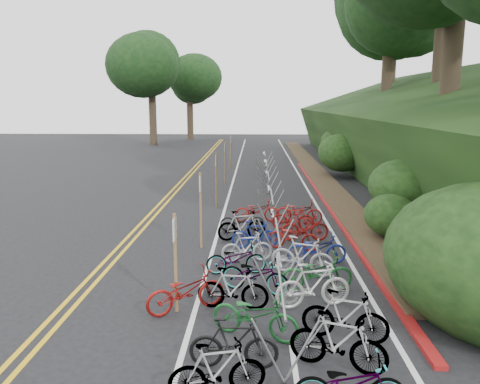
% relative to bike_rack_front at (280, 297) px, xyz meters
% --- Properties ---
extents(ground, '(120.00, 120.00, 0.00)m').
position_rel_bike_rack_front_xyz_m(ground, '(-2.88, 0.90, -0.89)').
color(ground, black).
rests_on(ground, ground).
extents(road_markings, '(7.47, 80.00, 0.01)m').
position_rel_bike_rack_front_xyz_m(road_markings, '(-2.25, 11.00, -0.89)').
color(road_markings, gold).
rests_on(road_markings, ground).
extents(red_curb, '(0.25, 28.00, 0.10)m').
position_rel_bike_rack_front_xyz_m(red_curb, '(2.82, 12.90, -0.84)').
color(red_curb, maroon).
rests_on(red_curb, ground).
extents(embankment, '(14.30, 48.14, 9.11)m').
position_rel_bike_rack_front_xyz_m(embankment, '(10.08, 19.94, 1.67)').
color(embankment, black).
rests_on(embankment, ground).
extents(bike_rack_front, '(1.16, 3.32, 1.21)m').
position_rel_bike_rack_front_xyz_m(bike_rack_front, '(0.00, 0.00, 0.00)').
color(bike_rack_front, gray).
rests_on(bike_rack_front, ground).
extents(bike_racks_rest, '(1.14, 23.00, 1.17)m').
position_rel_bike_rack_front_xyz_m(bike_racks_rest, '(0.12, 13.90, -0.04)').
color(bike_racks_rest, gray).
rests_on(bike_racks_rest, ground).
extents(signpost_near, '(0.08, 0.40, 2.30)m').
position_rel_bike_rack_front_xyz_m(signpost_near, '(-2.30, 1.17, 0.42)').
color(signpost_near, brown).
rests_on(signpost_near, ground).
extents(signposts_rest, '(0.08, 18.40, 2.50)m').
position_rel_bike_rack_front_xyz_m(signposts_rest, '(-2.28, 14.90, 0.54)').
color(signposts_rest, brown).
rests_on(signposts_rest, ground).
extents(bike_front, '(1.49, 1.96, 0.99)m').
position_rel_bike_rack_front_xyz_m(bike_front, '(-2.08, 1.17, -0.40)').
color(bike_front, maroon).
rests_on(bike_front, ground).
extents(bike_valet, '(3.29, 13.36, 1.09)m').
position_rel_bike_rack_front_xyz_m(bike_valet, '(0.17, 3.46, -0.41)').
color(bike_valet, slate).
rests_on(bike_valet, ground).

